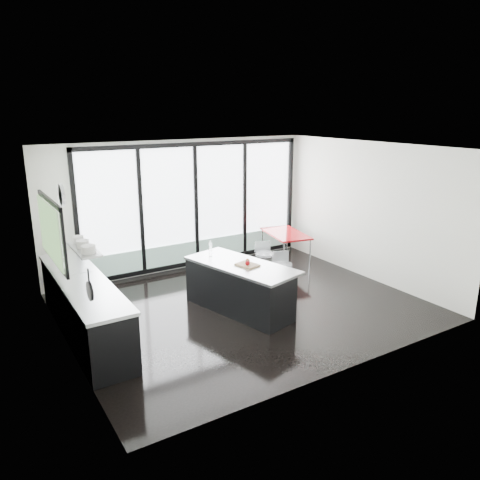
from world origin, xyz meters
TOP-DOWN VIEW (x-y plane):
  - floor at (0.00, 0.00)m, footprint 6.00×5.00m
  - ceiling at (0.00, 0.00)m, footprint 6.00×5.00m
  - wall_back at (0.27, 2.47)m, footprint 6.00×0.09m
  - wall_front at (0.00, -2.50)m, footprint 6.00×0.00m
  - wall_left at (-2.97, 0.27)m, footprint 0.26×5.00m
  - wall_right at (3.00, 0.00)m, footprint 0.00×5.00m
  - counter_cabinets at (-2.67, 0.40)m, footprint 0.69×3.24m
  - island at (-0.16, -0.09)m, footprint 1.36×2.22m
  - bar_stool_near at (0.84, -0.00)m, footprint 0.53×0.53m
  - bar_stool_far at (0.92, 0.69)m, footprint 0.52×0.52m
  - red_table at (2.15, 1.64)m, footprint 1.00×1.42m

SIDE VIEW (x-z plane):
  - floor at x=0.00m, z-range 0.00..0.00m
  - bar_stool_near at x=0.84m, z-range 0.00..0.66m
  - bar_stool_far at x=0.92m, z-range 0.00..0.67m
  - red_table at x=2.15m, z-range 0.00..0.70m
  - island at x=-0.16m, z-range -0.12..0.98m
  - counter_cabinets at x=-2.67m, z-range -0.22..1.14m
  - wall_back at x=0.27m, z-range -0.13..2.67m
  - wall_front at x=0.00m, z-range 0.00..2.80m
  - wall_right at x=3.00m, z-range 0.00..2.80m
  - wall_left at x=-2.97m, z-range 0.16..2.96m
  - ceiling at x=0.00m, z-range 2.80..2.80m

